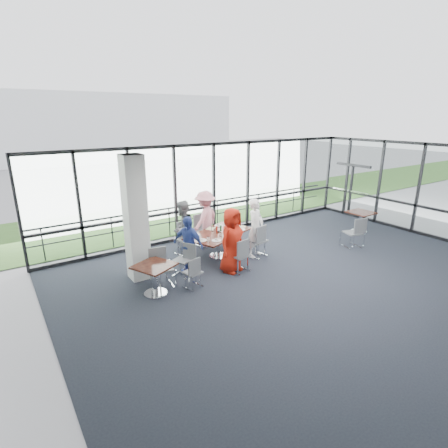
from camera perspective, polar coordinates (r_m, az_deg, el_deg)
floor at (r=9.23m, az=15.62°, el=-9.64°), size 12.00×10.00×0.02m
ceiling at (r=8.32m, az=17.43°, el=10.52°), size 12.00×10.00×0.04m
wall_left at (r=5.75m, az=-26.41°, el=-10.13°), size 0.10×10.00×3.20m
curtain_wall_back at (r=12.30m, az=-1.66°, el=5.71°), size 12.00×0.10×3.20m
exit_door at (r=15.62m, az=19.97°, el=5.12°), size 0.12×1.60×2.10m
structural_column at (r=9.00m, az=-14.24°, el=0.83°), size 0.50×0.50×3.20m
apron at (r=16.99m, az=-10.74°, el=3.07°), size 80.00×70.00×0.02m
grass_strip at (r=15.22m, az=-7.70°, el=1.68°), size 80.00×5.00×0.01m
hangar_main at (r=38.63m, az=-19.05°, el=14.83°), size 24.00×10.00×6.00m
guard_rail at (r=13.06m, az=-3.04°, el=1.41°), size 12.00×0.06×0.06m
main_table at (r=10.37m, az=-0.93°, el=-2.05°), size 2.31×1.79×0.75m
side_table_left at (r=8.38m, az=-11.30°, el=-7.34°), size 1.09×1.09×0.75m
side_table_right at (r=13.54m, az=21.42°, el=1.36°), size 0.85×0.85×0.75m
diner_near_left at (r=9.31m, az=1.27°, el=-2.68°), size 1.00×0.80×1.78m
diner_near_right at (r=10.38m, az=5.18°, el=-0.64°), size 0.78×0.69×1.77m
diner_far_left at (r=10.39m, az=-6.76°, el=-0.83°), size 0.98×0.88×1.71m
diner_far_right at (r=11.19m, az=-3.09°, el=0.85°), size 1.32×1.09×1.81m
diner_end at (r=9.33m, az=-5.89°, el=-3.40°), size 0.86×1.05×1.58m
chair_main_nl at (r=9.46m, az=2.54°, el=-5.11°), size 0.52×0.52×0.93m
chair_main_nr at (r=10.49m, az=5.49°, el=-2.72°), size 0.57×0.57×0.98m
chair_main_fl at (r=10.69m, az=-6.54°, el=-2.43°), size 0.58×0.58×0.96m
chair_main_fr at (r=11.45m, az=-3.74°, el=-1.04°), size 0.54×0.54×0.95m
chair_main_end at (r=9.29m, az=-6.82°, el=-5.86°), size 0.57×0.57×0.87m
chair_spare_la at (r=8.65m, az=-5.16°, el=-7.87°), size 0.46×0.46×0.80m
chair_spare_lb at (r=8.78m, az=-9.94°, el=-7.17°), size 0.53×0.53×0.94m
chair_spare_r at (r=11.89m, az=20.28°, el=-1.36°), size 0.59×0.59×0.97m
plate_nl at (r=9.68m, az=-1.21°, el=-2.71°), size 0.27×0.27×0.01m
plate_nr at (r=10.61m, az=2.78°, el=-0.91°), size 0.26×0.26×0.01m
plate_fl at (r=10.14m, az=-4.69°, el=-1.83°), size 0.24×0.24×0.01m
plate_fr at (r=10.98m, az=-0.91°, el=-0.26°), size 0.26×0.26×0.01m
plate_end at (r=9.72m, az=-3.64°, el=-2.67°), size 0.27×0.27×0.01m
tumbler_a at (r=9.99m, az=-0.56°, el=-1.64°), size 0.08×0.08×0.15m
tumbler_b at (r=10.41m, az=1.23°, el=-0.89°), size 0.07×0.07×0.14m
tumbler_c at (r=10.45m, az=-1.90°, el=-0.82°), size 0.07×0.07×0.14m
tumbler_d at (r=9.63m, az=-2.60°, el=-2.46°), size 0.07×0.07×0.13m
menu_a at (r=9.97m, az=1.13°, el=-2.13°), size 0.35×0.28×0.00m
menu_b at (r=10.88m, az=2.78°, el=-0.47°), size 0.39×0.35×0.00m
menu_c at (r=10.73m, az=-2.20°, el=-0.72°), size 0.38×0.36×0.00m
condiment_caddy at (r=10.39m, az=-0.85°, el=-1.22°), size 0.10×0.07×0.04m
ketchup_bottle at (r=10.37m, az=-1.19°, el=-0.85°), size 0.06×0.06×0.18m
green_bottle at (r=10.41m, az=-0.53°, el=-0.71°), size 0.05×0.05×0.20m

